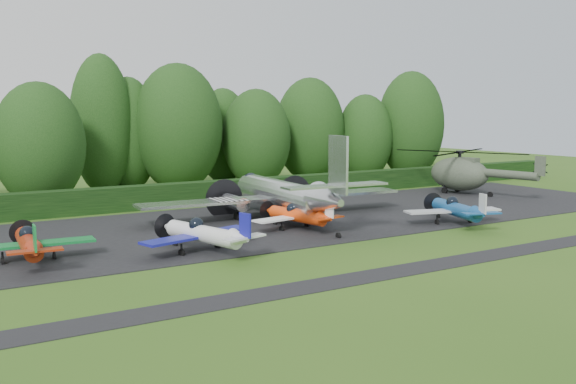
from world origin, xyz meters
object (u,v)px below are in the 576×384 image
transport_plane (283,195)px  helicopter (460,171)px  light_plane_white (203,233)px  light_plane_blue (456,209)px  light_plane_red (29,243)px  sign_board (425,175)px  light_plane_orange (297,215)px

transport_plane → helicopter: (22.67, 3.86, 0.37)m
transport_plane → light_plane_white: 12.10m
light_plane_blue → helicopter: size_ratio=0.49×
light_plane_blue → helicopter: (13.20, 12.09, 1.14)m
light_plane_red → light_plane_white: (8.99, -2.66, 0.04)m
light_plane_red → sign_board: (42.99, 14.69, 0.14)m
light_plane_white → helicopter: 34.26m
light_plane_orange → sign_board: 29.11m
light_plane_blue → sign_board: size_ratio=2.26×
transport_plane → light_plane_red: (-18.75, -4.46, -0.79)m
light_plane_orange → light_plane_blue: 11.59m
light_plane_red → helicopter: size_ratio=0.48×
helicopter → sign_board: helicopter is taller
transport_plane → sign_board: bearing=18.4°
transport_plane → sign_board: 26.31m
light_plane_white → light_plane_blue: bearing=11.8°
sign_board → light_plane_orange: bearing=-158.7°
light_plane_red → sign_board: size_ratio=2.22×
helicopter → light_plane_white: bearing=-152.3°
light_plane_blue → light_plane_orange: bearing=140.2°
light_plane_white → light_plane_blue: light_plane_white is taller
transport_plane → light_plane_orange: 4.13m
transport_plane → sign_board: size_ratio=6.43×
transport_plane → light_plane_white: bearing=-148.4°
light_plane_white → light_plane_orange: size_ratio=1.14×
light_plane_red → light_plane_white: light_plane_white is taller
light_plane_white → helicopter: bearing=33.8°
light_plane_white → light_plane_orange: bearing=36.2°
light_plane_red → light_plane_white: 9.38m
transport_plane → helicopter: size_ratio=1.39×
transport_plane → sign_board: (24.23, 10.24, -0.65)m
light_plane_red → light_plane_blue: 28.48m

